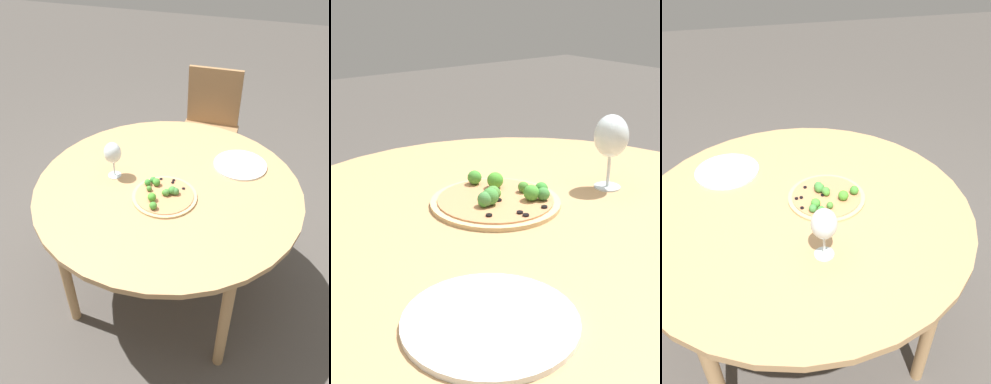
# 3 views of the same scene
# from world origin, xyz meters

# --- Properties ---
(ground_plane) EXTENTS (12.00, 12.00, 0.00)m
(ground_plane) POSITION_xyz_m (0.00, 0.00, 0.00)
(ground_plane) COLOR #4C4742
(dining_table) EXTENTS (1.25, 1.25, 0.71)m
(dining_table) POSITION_xyz_m (0.00, 0.00, 0.65)
(dining_table) COLOR tan
(dining_table) RESTS_ON ground_plane
(pizza) EXTENTS (0.29, 0.29, 0.05)m
(pizza) POSITION_xyz_m (0.01, -0.10, 0.72)
(pizza) COLOR tan
(pizza) RESTS_ON dining_table
(wine_glass) EXTENTS (0.08, 0.08, 0.18)m
(wine_glass) POSITION_xyz_m (-0.27, -0.02, 0.84)
(wine_glass) COLOR silver
(wine_glass) RESTS_ON dining_table
(plate_near) EXTENTS (0.26, 0.26, 0.01)m
(plate_near) POSITION_xyz_m (0.30, 0.26, 0.72)
(plate_near) COLOR white
(plate_near) RESTS_ON dining_table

